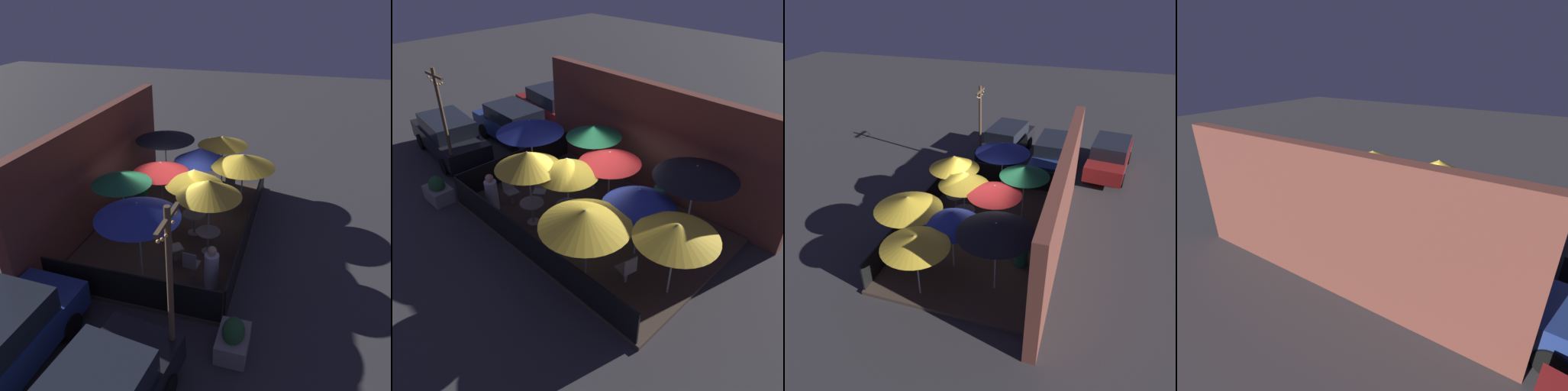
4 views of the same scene
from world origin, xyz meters
TOP-DOWN VIEW (x-y plane):
  - ground_plane at (0.00, 0.00)m, footprint 60.00×60.00m
  - patio_deck at (0.00, 0.00)m, footprint 7.88×5.09m
  - building_wall at (0.00, 2.77)m, footprint 9.48×0.36m
  - fence_front at (0.00, -2.50)m, footprint 7.68×0.05m
  - fence_side_left at (-3.90, 0.00)m, footprint 0.05×4.89m
  - patio_umbrella_0 at (-0.30, -0.72)m, footprint 1.84×1.84m
  - patio_umbrella_1 at (-1.18, -1.42)m, footprint 1.91×1.91m
  - patio_umbrella_2 at (-2.94, 0.02)m, footprint 2.25×2.25m
  - patio_umbrella_3 at (0.15, 0.55)m, footprint 1.88×1.88m
  - patio_umbrella_4 at (3.44, -0.82)m, footprint 1.99×1.99m
  - patio_umbrella_5 at (-1.23, 1.29)m, footprint 1.83×1.83m
  - patio_umbrella_6 at (2.57, 1.27)m, footprint 2.28×2.28m
  - patio_umbrella_7 at (1.95, -0.30)m, footprint 1.94×1.94m
  - patio_umbrella_8 at (1.66, -1.93)m, footprint 2.24×2.24m
  - dining_table_0 at (-0.30, -0.72)m, footprint 0.78×0.78m
  - dining_table_1 at (-1.18, -1.42)m, footprint 0.73×0.73m
  - patio_chair_0 at (-2.54, -1.27)m, footprint 0.44×0.44m
  - patio_chair_1 at (-1.90, -0.54)m, footprint 0.56×0.56m
  - patio_chair_2 at (2.52, -1.31)m, footprint 0.47×0.47m
  - patron_0 at (-2.67, -1.89)m, footprint 0.42×0.42m
  - patron_1 at (1.22, 1.79)m, footprint 0.56×0.56m
  - planter_box at (-4.54, -2.85)m, footprint 0.98×0.69m
  - light_post at (-5.44, -1.74)m, footprint 1.10×0.12m
  - parked_car_0 at (-7.34, -0.87)m, footprint 4.55×2.20m
  - parked_car_1 at (-6.46, 1.73)m, footprint 4.36×1.93m
  - parked_car_2 at (-6.95, 4.33)m, footprint 4.48×2.21m

SIDE VIEW (x-z plane):
  - ground_plane at x=0.00m, z-range 0.00..0.00m
  - patio_deck at x=0.00m, z-range 0.00..0.12m
  - planter_box at x=-4.54m, z-range -0.07..0.84m
  - fence_front at x=0.00m, z-range 0.12..1.07m
  - fence_side_left at x=-3.90m, z-range 0.12..1.07m
  - patron_1 at x=1.22m, z-range 0.04..1.17m
  - patio_chair_1 at x=-1.90m, z-range 0.16..1.06m
  - patio_chair_2 at x=2.52m, z-range 0.16..1.08m
  - patio_chair_0 at x=-2.54m, z-range 0.16..1.08m
  - patron_0 at x=-2.67m, z-range 0.05..1.33m
  - dining_table_1 at x=-1.18m, z-range 0.32..1.06m
  - dining_table_0 at x=-0.30m, z-range 0.33..1.08m
  - parked_car_1 at x=-6.46m, z-range 0.04..1.66m
  - parked_car_2 at x=-6.95m, z-range 0.04..1.66m
  - parked_car_0 at x=-7.34m, z-range 0.04..1.66m
  - building_wall at x=0.00m, z-range 0.00..3.79m
  - patio_umbrella_7 at x=1.95m, z-range 0.94..3.08m
  - patio_umbrella_4 at x=3.44m, z-range 1.00..3.15m
  - patio_umbrella_8 at x=1.66m, z-range 0.99..3.17m
  - patio_umbrella_3 at x=0.15m, z-range 1.04..3.26m
  - patio_umbrella_0 at x=-0.30m, z-range 1.02..3.32m
  - light_post at x=-5.44m, z-range 0.23..4.33m
  - patio_umbrella_5 at x=-1.23m, z-range 1.12..3.49m
  - patio_umbrella_1 at x=-1.18m, z-range 1.09..3.53m
  - patio_umbrella_2 at x=-2.94m, z-range 1.12..3.57m
  - patio_umbrella_6 at x=2.57m, z-range 1.16..3.60m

